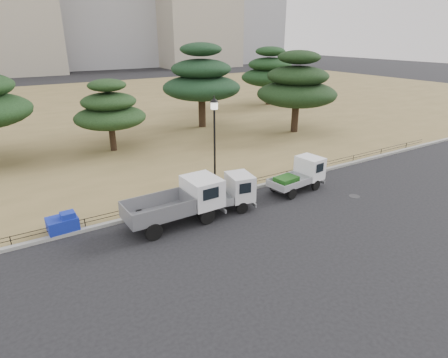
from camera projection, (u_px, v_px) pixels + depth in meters
ground at (245, 216)px, 18.41m from camera, size 220.00×220.00×0.00m
lawn at (92, 112)px, 42.63m from camera, size 120.00×56.00×0.15m
curb at (218, 196)px, 20.44m from camera, size 120.00×0.25×0.16m
truck_large at (179, 201)px, 17.41m from camera, size 4.65×1.97×2.01m
truck_kei_front at (224, 194)px, 18.71m from camera, size 3.62×1.99×1.82m
truck_kei_rear at (300, 175)px, 21.26m from camera, size 3.54×1.83×1.78m
street_lamp at (214, 131)px, 19.36m from camera, size 0.47×0.47×5.25m
pipe_fence at (217, 189)px, 20.43m from camera, size 38.00×0.04×0.40m
tarp_pile at (63, 223)px, 16.71m from camera, size 1.32×0.99×0.86m
manhole at (354, 196)px, 20.65m from camera, size 0.60×0.60×0.01m
pine_center_left at (110, 110)px, 27.18m from camera, size 5.17×5.17×5.25m
pine_center_right at (201, 79)px, 33.89m from camera, size 7.11×7.11×7.54m
pine_east_near at (297, 86)px, 32.23m from camera, size 6.90×6.90×6.97m
pine_east_far at (270, 72)px, 45.17m from camera, size 6.80×6.80×6.83m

